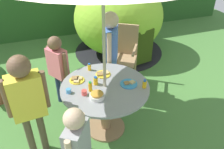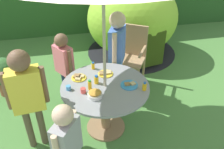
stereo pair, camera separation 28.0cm
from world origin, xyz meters
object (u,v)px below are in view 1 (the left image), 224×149
at_px(child_in_yellow_shirt, 27,96).
at_px(cup_far, 69,91).
at_px(child_in_blue_shirt, 110,45).
at_px(juice_bottle_far_left, 96,81).
at_px(plate_center_back, 129,84).
at_px(plate_center_front, 103,74).
at_px(child_in_grey_shirt, 77,143).
at_px(snack_bowl, 97,95).
at_px(wooden_chair, 123,52).
at_px(juice_bottle_far_right, 90,87).
at_px(juice_bottle_near_right, 89,67).
at_px(cup_near, 84,93).
at_px(plate_back_edge, 77,80).
at_px(garden_table, 105,98).
at_px(dome_tent, 119,18).
at_px(juice_bottle_near_left, 145,84).
at_px(child_in_pink_shirt, 57,63).

xyz_separation_m(child_in_yellow_shirt, cup_far, (0.46, 0.10, -0.12)).
height_order(child_in_blue_shirt, juice_bottle_far_left, child_in_blue_shirt).
xyz_separation_m(plate_center_back, plate_center_front, (-0.24, 0.31, 0.00)).
bearing_deg(child_in_grey_shirt, snack_bowl, 1.93).
height_order(wooden_chair, juice_bottle_far_right, wooden_chair).
distance_m(juice_bottle_near_right, cup_near, 0.54).
bearing_deg(cup_near, plate_back_edge, 94.30).
height_order(child_in_yellow_shirt, snack_bowl, child_in_yellow_shirt).
bearing_deg(plate_center_front, cup_near, -134.86).
height_order(child_in_yellow_shirt, juice_bottle_far_right, child_in_yellow_shirt).
distance_m(snack_bowl, juice_bottle_far_left, 0.28).
bearing_deg(juice_bottle_near_right, garden_table, -78.64).
bearing_deg(dome_tent, juice_bottle_near_left, -113.97).
bearing_deg(juice_bottle_far_left, juice_bottle_far_right, -131.69).
height_order(child_in_grey_shirt, juice_bottle_far_right, child_in_grey_shirt).
xyz_separation_m(child_in_yellow_shirt, plate_back_edge, (0.60, 0.32, -0.13)).
bearing_deg(juice_bottle_far_right, cup_far, 169.61).
distance_m(wooden_chair, juice_bottle_near_right, 0.97).
distance_m(child_in_blue_shirt, juice_bottle_far_right, 0.94).
bearing_deg(cup_far, plate_center_back, -5.71).
distance_m(child_in_pink_shirt, juice_bottle_near_left, 1.32).
relative_size(child_in_grey_shirt, juice_bottle_far_left, 10.10).
height_order(garden_table, juice_bottle_near_left, juice_bottle_near_left).
height_order(juice_bottle_near_left, juice_bottle_far_right, juice_bottle_far_right).
bearing_deg(plate_center_front, garden_table, -102.08).
relative_size(wooden_chair, child_in_grey_shirt, 0.91).
bearing_deg(cup_near, dome_tent, 60.08).
relative_size(garden_table, child_in_blue_shirt, 0.79).
distance_m(child_in_blue_shirt, child_in_pink_shirt, 0.82).
bearing_deg(plate_center_back, dome_tent, 72.41).
bearing_deg(snack_bowl, plate_center_front, 64.63).
relative_size(child_in_blue_shirt, cup_near, 21.60).
height_order(juice_bottle_far_left, cup_near, juice_bottle_far_left).
distance_m(dome_tent, juice_bottle_far_right, 2.46).
xyz_separation_m(garden_table, snack_bowl, (-0.16, -0.19, 0.23)).
bearing_deg(plate_center_front, juice_bottle_near_left, -48.22).
height_order(garden_table, cup_far, cup_far).
relative_size(garden_table, child_in_pink_shirt, 0.97).
bearing_deg(child_in_blue_shirt, cup_far, -23.01).
xyz_separation_m(child_in_pink_shirt, child_in_grey_shirt, (-0.04, -1.51, -0.01)).
height_order(child_in_grey_shirt, snack_bowl, child_in_grey_shirt).
relative_size(garden_table, plate_back_edge, 5.71).
bearing_deg(juice_bottle_near_right, juice_bottle_near_left, -48.87).
xyz_separation_m(garden_table, child_in_yellow_shirt, (-0.91, -0.09, 0.34)).
relative_size(wooden_chair, cup_near, 15.91).
bearing_deg(cup_far, child_in_blue_shirt, 43.13).
distance_m(juice_bottle_far_right, cup_near, 0.10).
height_order(snack_bowl, plate_center_back, snack_bowl).
bearing_deg(garden_table, cup_near, -163.87).
height_order(plate_back_edge, juice_bottle_far_right, juice_bottle_far_right).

